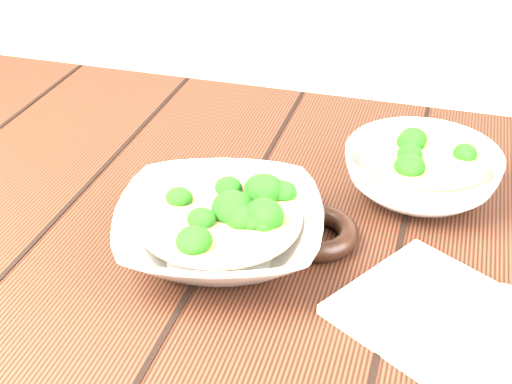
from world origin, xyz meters
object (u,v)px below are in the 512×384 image
Objects in this scene: soup_bowl_front at (220,228)px; napkin at (449,321)px; table at (242,310)px; trivet at (316,233)px; soup_bowl_back at (421,171)px.

napkin is at bearing -11.79° from soup_bowl_front.
table is at bearing -170.25° from napkin.
napkin is (0.15, -0.10, -0.01)m from trivet.
soup_bowl_back reaches higher than napkin.
soup_bowl_back is (0.20, 0.18, 0.00)m from soup_bowl_front.
soup_bowl_front is (-0.01, -0.04, 0.15)m from table.
soup_bowl_front is at bearing -161.02° from napkin.
soup_bowl_front reaches higher than napkin.
soup_bowl_front reaches higher than trivet.
table is 5.47× the size of soup_bowl_back.
trivet is at bearing 177.93° from napkin.
trivet is 0.49× the size of napkin.
soup_bowl_front reaches higher than table.
trivet reaches higher than napkin.
soup_bowl_front is 0.27m from soup_bowl_back.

